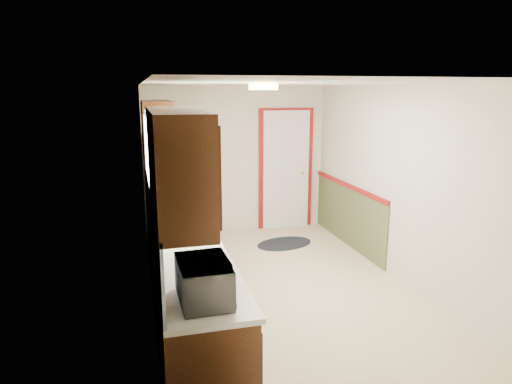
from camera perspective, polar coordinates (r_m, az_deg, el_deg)
room_shell at (r=5.17m, az=3.49°, el=0.01°), size 3.20×5.20×2.52m
kitchen_run at (r=4.76m, az=-9.79°, el=-6.16°), size 0.63×4.00×2.20m
back_wall_trim at (r=7.60m, az=5.34°, el=1.66°), size 1.12×2.30×2.08m
ceiling_fixture at (r=4.77m, az=0.94°, el=13.02°), size 0.30×0.30×0.06m
microwave at (r=3.11m, az=-6.47°, el=-10.49°), size 0.29×0.51×0.34m
refrigerator at (r=7.02m, az=-9.82°, el=0.36°), size 0.72×0.72×1.72m
rug at (r=7.11m, az=3.57°, el=-6.44°), size 1.02×0.79×0.01m
cooktop at (r=6.23m, az=-10.75°, el=-0.37°), size 0.49×0.59×0.02m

